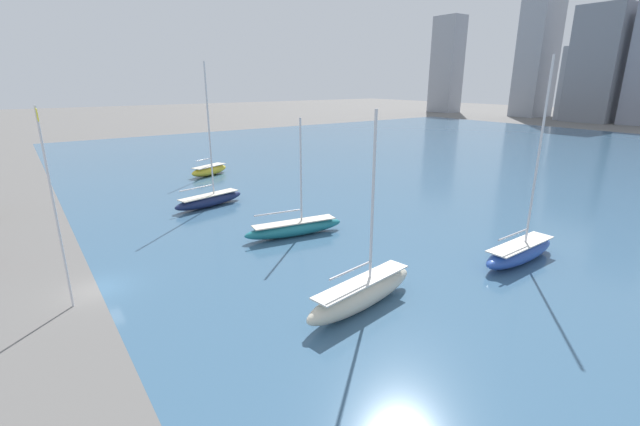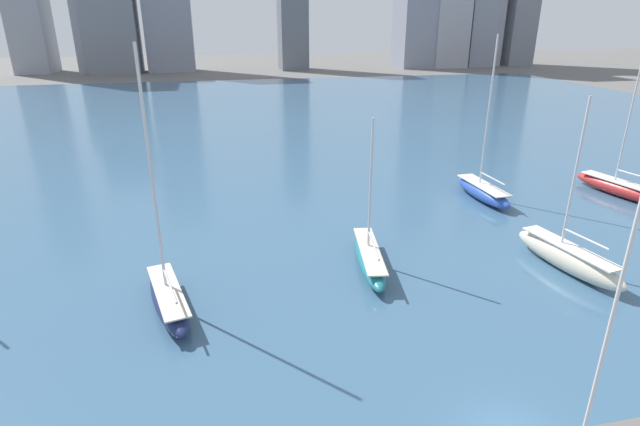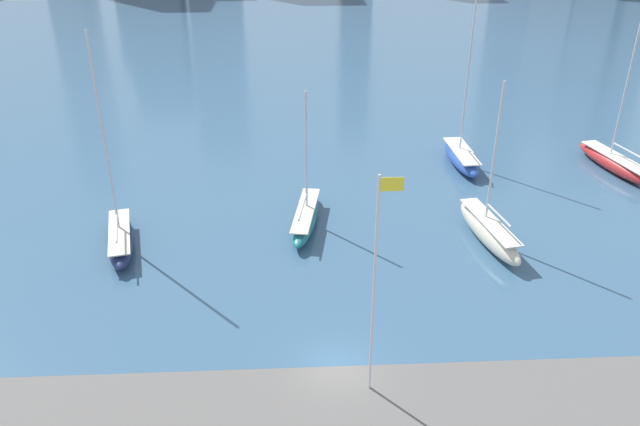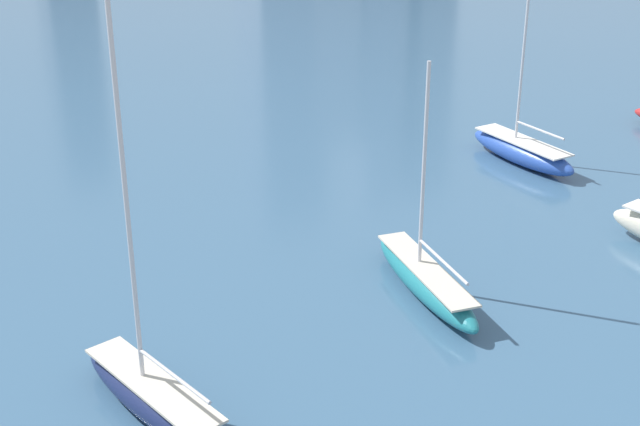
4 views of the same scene
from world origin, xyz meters
name	(u,v)px [view 3 (image 3 of 4)]	position (x,y,z in m)	size (l,w,h in m)	color
ground_plane	(336,366)	(0.00, 0.00, 0.00)	(500.00, 500.00, 0.00)	#605E5B
harbor_water	(304,66)	(0.00, 70.00, 0.00)	(180.00, 140.00, 0.00)	#385B7A
flag_pole	(375,283)	(1.75, -1.80, 6.94)	(1.24, 0.14, 12.89)	silver
sailboat_cream	(489,231)	(12.84, 13.65, 1.06)	(3.33, 9.95, 12.67)	beige
sailboat_teal	(306,216)	(-1.26, 17.28, 0.81)	(3.32, 10.05, 11.09)	#1E757F
sailboat_red	(615,162)	(29.27, 26.94, 0.91)	(4.10, 10.93, 15.79)	#B72828
sailboat_blue	(461,157)	(14.61, 29.08, 0.94)	(2.51, 9.23, 16.07)	#284CA8
sailboat_navy	(120,237)	(-15.60, 14.41, 0.90)	(3.92, 9.26, 16.29)	#19234C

